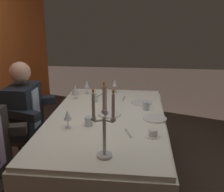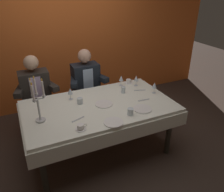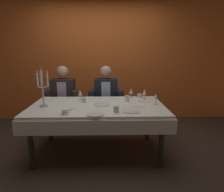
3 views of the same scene
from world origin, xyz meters
TOP-DOWN VIEW (x-y plane):
  - ground_plane at (0.00, 0.00)m, footprint 12.00×12.00m
  - back_wall at (0.00, 1.66)m, footprint 6.00×0.12m
  - dining_table at (0.00, 0.00)m, footprint 1.94×1.14m
  - candelabra at (-0.74, -0.08)m, footprint 0.15×0.17m
  - dinner_plate_0 at (-0.01, -0.46)m, footprint 0.22×0.22m
  - dinner_plate_1 at (0.06, -0.02)m, footprint 0.22×0.22m
  - dinner_plate_2 at (0.45, -0.34)m, footprint 0.23×0.23m
  - wine_glass_0 at (0.84, 0.00)m, footprint 0.07×0.07m
  - wine_glass_1 at (0.53, 0.43)m, footprint 0.07×0.07m
  - wine_glass_2 at (0.74, 0.33)m, footprint 0.07×0.07m
  - wine_glass_3 at (-0.29, 0.30)m, footprint 0.07×0.07m
  - water_tumbler_0 at (0.44, 0.19)m, footprint 0.06×0.06m
  - water_tumbler_1 at (0.25, -0.38)m, footprint 0.07×0.07m
  - water_tumbler_2 at (-0.21, 0.13)m, footprint 0.07×0.07m
  - coffee_cup_0 at (0.68, 0.47)m, footprint 0.13×0.12m
  - coffee_cup_1 at (-0.38, -0.43)m, footprint 0.13×0.12m
  - fork_0 at (0.59, -0.13)m, footprint 0.17×0.03m
  - spoon_1 at (-0.35, -0.23)m, footprint 0.17×0.07m
  - fork_2 at (0.70, 0.16)m, footprint 0.17×0.07m
  - seated_diner_0 at (-0.67, 0.89)m, footprint 0.63×0.48m
  - seated_diner_1 at (0.12, 0.89)m, footprint 0.63×0.48m

SIDE VIEW (x-z plane):
  - ground_plane at x=0.00m, z-range 0.00..0.00m
  - dining_table at x=0.00m, z-range 0.25..0.99m
  - seated_diner_0 at x=-0.67m, z-range 0.12..1.36m
  - seated_diner_1 at x=0.12m, z-range 0.12..1.36m
  - fork_0 at x=0.59m, z-range 0.74..0.75m
  - spoon_1 at x=-0.35m, z-range 0.74..0.75m
  - fork_2 at x=0.70m, z-range 0.74..0.75m
  - dinner_plate_0 at x=-0.01m, z-range 0.74..0.75m
  - dinner_plate_1 at x=0.06m, z-range 0.74..0.75m
  - dinner_plate_2 at x=0.45m, z-range 0.74..0.75m
  - coffee_cup_0 at x=0.68m, z-range 0.74..0.80m
  - coffee_cup_1 at x=-0.38m, z-range 0.74..0.80m
  - water_tumbler_2 at x=-0.21m, z-range 0.74..0.82m
  - water_tumbler_1 at x=0.25m, z-range 0.74..0.82m
  - water_tumbler_0 at x=0.44m, z-range 0.74..0.84m
  - wine_glass_2 at x=0.74m, z-range 0.77..0.94m
  - wine_glass_0 at x=0.84m, z-range 0.77..0.94m
  - wine_glass_1 at x=0.53m, z-range 0.77..0.94m
  - wine_glass_3 at x=-0.29m, z-range 0.77..0.94m
  - candelabra at x=-0.74m, z-range 0.71..1.26m
  - back_wall at x=0.00m, z-range 0.00..2.70m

